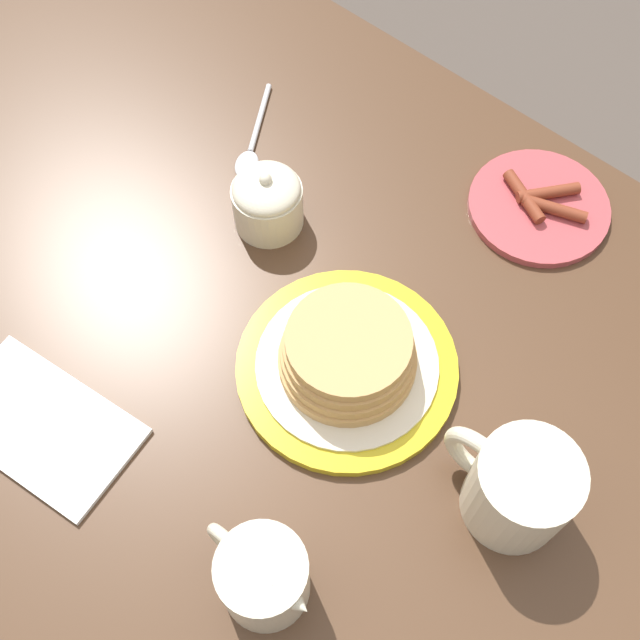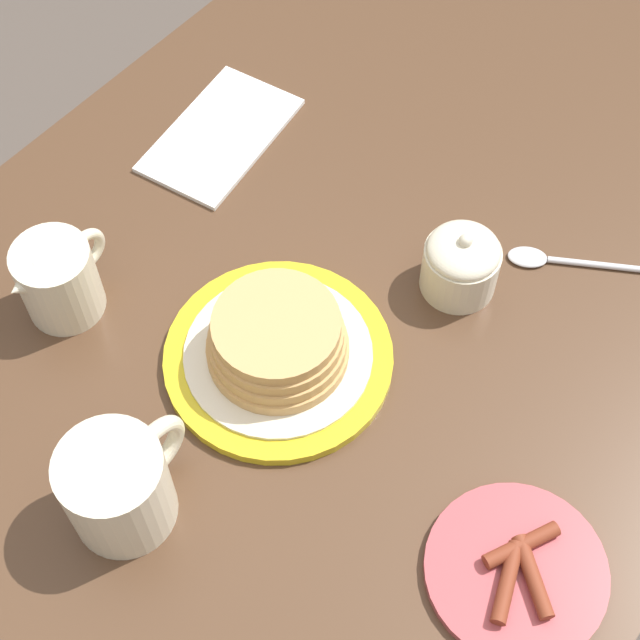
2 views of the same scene
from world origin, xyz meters
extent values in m
plane|color=#51473F|center=(0.00, 0.00, 0.00)|extent=(8.00, 8.00, 0.00)
cube|color=#4C3321|center=(0.00, 0.00, 0.76)|extent=(1.51, 0.83, 0.03)
cube|color=#4C3321|center=(0.69, 0.36, 0.37)|extent=(0.07, 0.07, 0.74)
cylinder|color=gold|center=(0.00, 0.00, 0.78)|extent=(0.23, 0.23, 0.01)
cylinder|color=beige|center=(0.00, 0.00, 0.78)|extent=(0.19, 0.19, 0.00)
cylinder|color=tan|center=(0.00, 0.00, 0.79)|extent=(0.14, 0.14, 0.01)
cylinder|color=tan|center=(0.00, 0.00, 0.81)|extent=(0.14, 0.14, 0.01)
cylinder|color=tan|center=(0.00, 0.00, 0.82)|extent=(0.13, 0.13, 0.01)
cylinder|color=tan|center=(0.00, 0.00, 0.84)|extent=(0.12, 0.12, 0.01)
cylinder|color=#B2474C|center=(-0.04, -0.30, 0.78)|extent=(0.16, 0.16, 0.01)
cylinder|color=brown|center=(-0.05, -0.30, 0.79)|extent=(0.07, 0.04, 0.01)
cylinder|color=brown|center=(-0.02, -0.30, 0.79)|extent=(0.07, 0.04, 0.01)
cylinder|color=brown|center=(-0.04, -0.32, 0.79)|extent=(0.06, 0.07, 0.01)
cylinder|color=beige|center=(-0.21, 0.01, 0.82)|extent=(0.10, 0.10, 0.10)
torus|color=beige|center=(-0.16, 0.01, 0.82)|extent=(0.07, 0.02, 0.07)
cylinder|color=#472819|center=(-0.21, 0.01, 0.86)|extent=(0.08, 0.08, 0.00)
cylinder|color=beige|center=(-0.08, 0.22, 0.81)|extent=(0.08, 0.08, 0.09)
cone|color=beige|center=(-0.12, 0.22, 0.85)|extent=(0.04, 0.04, 0.04)
torus|color=beige|center=(-0.05, 0.22, 0.82)|extent=(0.05, 0.01, 0.05)
cylinder|color=beige|center=(0.19, -0.09, 0.80)|extent=(0.08, 0.08, 0.06)
ellipsoid|color=beige|center=(0.19, -0.09, 0.83)|extent=(0.08, 0.08, 0.03)
sphere|color=beige|center=(0.19, -0.09, 0.85)|extent=(0.01, 0.01, 0.01)
cube|color=white|center=(0.19, 0.25, 0.77)|extent=(0.21, 0.14, 0.01)
cylinder|color=silver|center=(0.30, -0.19, 0.77)|extent=(0.06, 0.10, 0.01)
ellipsoid|color=silver|center=(0.26, -0.13, 0.77)|extent=(0.05, 0.05, 0.01)
camera|label=1|loc=(-0.21, 0.28, 1.53)|focal=45.00mm
camera|label=2|loc=(-0.36, -0.34, 1.62)|focal=55.00mm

